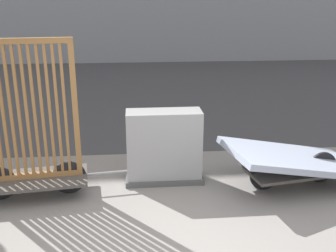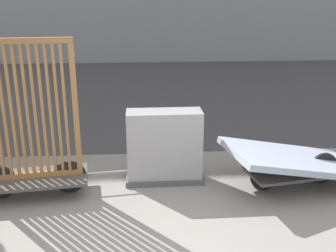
# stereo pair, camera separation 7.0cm
# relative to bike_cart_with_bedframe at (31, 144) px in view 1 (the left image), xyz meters

# --- Properties ---
(road_strip) EXTENTS (56.00, 10.31, 0.01)m
(road_strip) POSITION_rel_bike_cart_with_bedframe_xyz_m (1.78, 6.56, -0.75)
(road_strip) COLOR #424244
(road_strip) RESTS_ON ground_plane
(bike_cart_with_bedframe) EXTENTS (2.11, 0.86, 2.09)m
(bike_cart_with_bedframe) POSITION_rel_bike_cart_with_bedframe_xyz_m (0.00, 0.00, 0.00)
(bike_cart_with_bedframe) COLOR #4C4742
(bike_cart_with_bedframe) RESTS_ON ground_plane
(bike_cart_with_mattress) EXTENTS (2.42, 1.39, 0.65)m
(bike_cart_with_mattress) POSITION_rel_bike_cart_with_bedframe_xyz_m (3.56, -0.00, -0.38)
(bike_cart_with_mattress) COLOR #4C4742
(bike_cart_with_mattress) RESTS_ON ground_plane
(utility_cabinet) EXTENTS (1.11, 0.46, 1.05)m
(utility_cabinet) POSITION_rel_bike_cart_with_bedframe_xyz_m (1.75, 0.33, -0.27)
(utility_cabinet) COLOR #4C4C4C
(utility_cabinet) RESTS_ON ground_plane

